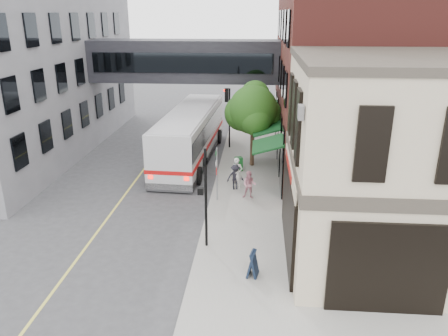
% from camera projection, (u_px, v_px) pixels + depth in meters
% --- Properties ---
extents(ground, '(120.00, 120.00, 0.00)m').
position_uv_depth(ground, '(191.00, 273.00, 17.61)').
color(ground, '#38383A').
rests_on(ground, ground).
extents(sidewalk_main, '(4.00, 60.00, 0.15)m').
position_uv_depth(sidewalk_main, '(249.00, 161.00, 30.58)').
color(sidewalk_main, gray).
rests_on(sidewalk_main, ground).
extents(corner_building, '(10.19, 8.12, 8.45)m').
position_uv_depth(corner_building, '(419.00, 164.00, 17.40)').
color(corner_building, '#BFAD92').
rests_on(corner_building, ground).
extents(brick_building, '(13.76, 18.00, 14.00)m').
position_uv_depth(brick_building, '(373.00, 60.00, 28.58)').
color(brick_building, '#59201B').
rests_on(brick_building, ground).
extents(skyway_bridge, '(14.00, 3.18, 3.00)m').
position_uv_depth(skyway_bridge, '(185.00, 61.00, 32.54)').
color(skyway_bridge, black).
rests_on(skyway_bridge, ground).
extents(traffic_signal_near, '(0.44, 0.22, 4.60)m').
position_uv_depth(traffic_signal_near, '(205.00, 186.00, 18.46)').
color(traffic_signal_near, black).
rests_on(traffic_signal_near, sidewalk_main).
extents(traffic_signal_far, '(0.53, 0.28, 4.50)m').
position_uv_depth(traffic_signal_far, '(228.00, 106.00, 32.42)').
color(traffic_signal_far, black).
rests_on(traffic_signal_far, sidewalk_main).
extents(street_sign_pole, '(0.08, 0.75, 3.00)m').
position_uv_depth(street_sign_pole, '(217.00, 169.00, 23.50)').
color(street_sign_pole, gray).
rests_on(street_sign_pole, sidewalk_main).
extents(street_tree, '(3.80, 3.20, 5.60)m').
position_uv_depth(street_tree, '(253.00, 110.00, 28.53)').
color(street_tree, '#382619').
rests_on(street_tree, sidewalk_main).
extents(lane_marking, '(0.12, 40.00, 0.01)m').
position_uv_depth(lane_marking, '(136.00, 180.00, 27.37)').
color(lane_marking, '#D8CC4C').
rests_on(lane_marking, ground).
extents(bus, '(3.61, 12.95, 3.45)m').
position_uv_depth(bus, '(190.00, 133.00, 30.57)').
color(bus, silver).
rests_on(bus, ground).
extents(pedestrian_a, '(0.73, 0.52, 1.87)m').
position_uv_depth(pedestrian_a, '(237.00, 173.00, 25.36)').
color(pedestrian_a, silver).
rests_on(pedestrian_a, sidewalk_main).
extents(pedestrian_b, '(0.83, 0.69, 1.57)m').
position_uv_depth(pedestrian_b, '(249.00, 185.00, 24.10)').
color(pedestrian_b, '#CD8596').
rests_on(pedestrian_b, sidewalk_main).
extents(pedestrian_c, '(1.08, 0.78, 1.51)m').
position_uv_depth(pedestrian_c, '(235.00, 177.00, 25.32)').
color(pedestrian_c, black).
rests_on(pedestrian_c, sidewalk_main).
extents(newspaper_box, '(0.57, 0.54, 0.91)m').
position_uv_depth(newspaper_box, '(239.00, 164.00, 28.39)').
color(newspaper_box, '#13561F').
rests_on(newspaper_box, sidewalk_main).
extents(sandwich_board, '(0.50, 0.66, 1.05)m').
position_uv_depth(sandwich_board, '(253.00, 264.00, 17.01)').
color(sandwich_board, black).
rests_on(sandwich_board, sidewalk_main).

